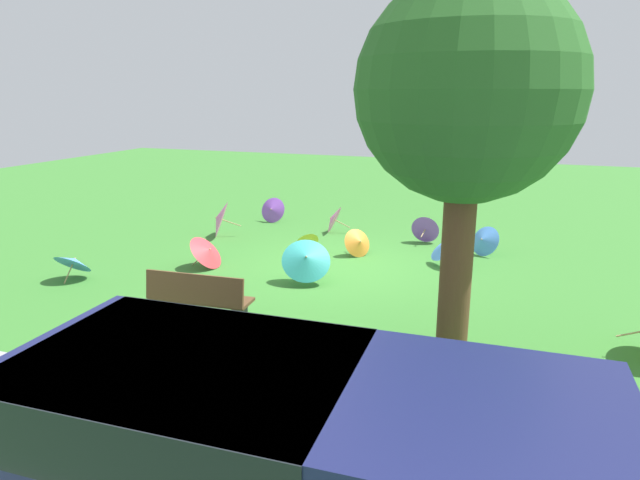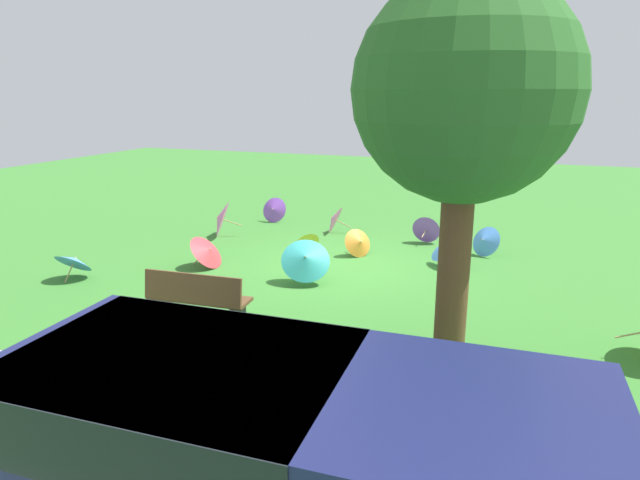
% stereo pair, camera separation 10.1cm
% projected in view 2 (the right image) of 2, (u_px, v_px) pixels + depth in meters
% --- Properties ---
extents(ground, '(40.00, 40.00, 0.00)m').
position_uv_depth(ground, '(338.00, 267.00, 11.48)').
color(ground, '#387A2D').
extents(van_dark, '(4.66, 2.24, 1.53)m').
position_uv_depth(van_dark, '(270.00, 444.00, 4.23)').
color(van_dark, '#191E4C').
rests_on(van_dark, ground).
extents(park_bench, '(1.63, 0.57, 0.90)m').
position_uv_depth(park_bench, '(197.00, 299.00, 8.45)').
color(park_bench, brown).
rests_on(park_bench, ground).
extents(shade_tree, '(2.76, 2.76, 4.92)m').
position_uv_depth(shade_tree, '(465.00, 94.00, 6.67)').
color(shade_tree, brown).
rests_on(shade_tree, ground).
extents(parasol_yellow_0, '(0.69, 0.69, 0.55)m').
position_uv_depth(parasol_yellow_0, '(306.00, 242.00, 12.42)').
color(parasol_yellow_0, tan).
rests_on(parasol_yellow_0, ground).
extents(parasol_blue_0, '(0.81, 0.76, 0.69)m').
position_uv_depth(parasol_blue_0, '(484.00, 241.00, 12.23)').
color(parasol_blue_0, tan).
rests_on(parasol_blue_0, ground).
extents(parasol_red_0, '(0.71, 0.80, 0.69)m').
position_uv_depth(parasol_red_0, '(208.00, 251.00, 11.44)').
color(parasol_red_0, tan).
rests_on(parasol_red_0, ground).
extents(parasol_orange_1, '(0.73, 0.77, 0.64)m').
position_uv_depth(parasol_orange_1, '(359.00, 242.00, 12.18)').
color(parasol_orange_1, tan).
rests_on(parasol_orange_1, ground).
extents(parasol_purple_1, '(0.69, 0.63, 0.69)m').
position_uv_depth(parasol_purple_1, '(427.00, 228.00, 13.32)').
color(parasol_purple_1, tan).
rests_on(parasol_purple_1, ground).
extents(parasol_pink_0, '(0.70, 0.77, 0.71)m').
position_uv_depth(parasol_pink_0, '(334.00, 219.00, 14.28)').
color(parasol_pink_0, tan).
rests_on(parasol_pink_0, ground).
extents(parasol_purple_3, '(0.73, 0.73, 0.71)m').
position_uv_depth(parasol_purple_3, '(273.00, 210.00, 15.42)').
color(parasol_purple_3, tan).
rests_on(parasol_purple_3, ground).
extents(parasol_blue_2, '(0.83, 0.85, 0.64)m').
position_uv_depth(parasol_blue_2, '(443.00, 248.00, 11.46)').
color(parasol_blue_2, tan).
rests_on(parasol_blue_2, ground).
extents(parasol_blue_3, '(0.74, 0.67, 0.63)m').
position_uv_depth(parasol_blue_3, '(74.00, 261.00, 10.70)').
color(parasol_blue_3, tan).
rests_on(parasol_blue_3, ground).
extents(parasol_pink_2, '(0.91, 1.04, 0.93)m').
position_uv_depth(parasol_pink_2, '(220.00, 218.00, 13.85)').
color(parasol_pink_2, tan).
rests_on(parasol_pink_2, ground).
extents(parasol_teal_0, '(1.15, 1.07, 0.88)m').
position_uv_depth(parasol_teal_0, '(306.00, 259.00, 10.37)').
color(parasol_teal_0, tan).
rests_on(parasol_teal_0, ground).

